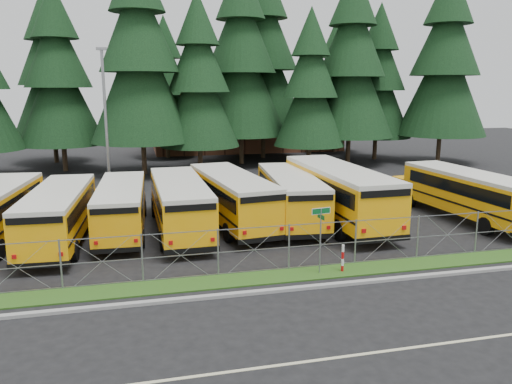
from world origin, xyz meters
TOP-DOWN VIEW (x-y plane):
  - ground at (0.00, 0.00)m, footprint 120.00×120.00m
  - curb at (0.00, -3.10)m, footprint 50.00×0.25m
  - grass_verge at (0.00, -1.70)m, footprint 50.00×1.40m
  - road_lane_line at (0.00, -8.00)m, footprint 50.00×0.12m
  - chainlink_fence at (0.00, -1.00)m, footprint 44.00×0.10m
  - brick_building at (6.00, 40.00)m, footprint 22.00×10.00m
  - bus_1 at (-10.83, 5.30)m, footprint 3.00×10.48m
  - bus_2 at (-7.92, 6.37)m, footprint 2.71×10.02m
  - bus_3 at (-4.97, 5.83)m, footprint 2.78×10.78m
  - bus_4 at (-2.07, 6.65)m, footprint 3.95×11.13m
  - bus_5 at (1.33, 6.49)m, footprint 3.45×10.72m
  - bus_6 at (3.84, 5.81)m, footprint 3.19×12.20m
  - bus_east at (11.28, 4.56)m, footprint 3.36×10.90m
  - street_sign at (0.10, -1.75)m, footprint 0.83×0.55m
  - striped_bollard at (1.08, -1.81)m, footprint 0.11×0.11m
  - light_standard at (-9.00, 16.13)m, footprint 0.70×0.35m
  - conifer_2 at (-13.44, 27.73)m, footprint 7.47×7.47m
  - conifer_3 at (-6.44, 24.50)m, footprint 8.75×8.75m
  - conifer_4 at (-1.49, 24.54)m, footprint 7.09×7.09m
  - conifer_5 at (3.09, 28.29)m, footprint 8.81×8.81m
  - conifer_6 at (8.67, 24.04)m, footprint 6.59×6.59m
  - conifer_7 at (13.34, 25.63)m, footprint 8.45×8.45m
  - conifer_8 at (17.48, 28.11)m, footprint 7.16×7.16m
  - conifer_9 at (22.54, 24.29)m, footprint 8.60×8.60m
  - conifer_10 at (-15.01, 33.46)m, footprint 7.66×7.66m
  - conifer_11 at (-3.76, 34.45)m, footprint 6.69×6.69m
  - conifer_12 at (6.22, 31.79)m, footprint 9.22×9.22m
  - conifer_13 at (15.53, 34.69)m, footprint 6.90×6.90m

SIDE VIEW (x-z plane):
  - ground at x=0.00m, z-range 0.00..0.00m
  - road_lane_line at x=0.00m, z-range 0.00..0.01m
  - grass_verge at x=0.00m, z-range 0.00..0.06m
  - curb at x=0.00m, z-range 0.00..0.12m
  - striped_bollard at x=1.08m, z-range 0.00..1.20m
  - chainlink_fence at x=0.00m, z-range 0.00..2.00m
  - bus_2 at x=-7.92m, z-range 0.00..2.60m
  - bus_1 at x=-10.83m, z-range 0.00..2.72m
  - bus_5 at x=1.33m, z-range 0.00..2.76m
  - bus_3 at x=-4.97m, z-range 0.00..2.81m
  - bus_east at x=11.28m, z-range 0.00..2.82m
  - bus_4 at x=-2.07m, z-range 0.00..2.86m
  - bus_6 at x=3.84m, z-range 0.00..3.18m
  - street_sign at x=0.10m, z-range 0.63..3.44m
  - brick_building at x=6.00m, z-range 0.00..6.00m
  - light_standard at x=-9.00m, z-range 0.43..10.57m
  - conifer_6 at x=8.67m, z-range 0.00..14.57m
  - conifer_11 at x=-3.76m, z-range 0.00..14.80m
  - conifer_13 at x=15.53m, z-range 0.00..15.26m
  - conifer_4 at x=-1.49m, z-range 0.00..15.68m
  - conifer_8 at x=17.48m, z-range 0.00..15.84m
  - conifer_2 at x=-13.44m, z-range 0.00..16.51m
  - conifer_10 at x=-15.01m, z-range 0.00..16.95m
  - conifer_7 at x=13.34m, z-range 0.00..18.69m
  - conifer_9 at x=22.54m, z-range 0.00..19.02m
  - conifer_3 at x=-6.44m, z-range 0.00..19.34m
  - conifer_5 at x=3.09m, z-range 0.00..19.49m
  - conifer_12 at x=6.22m, z-range 0.00..20.39m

